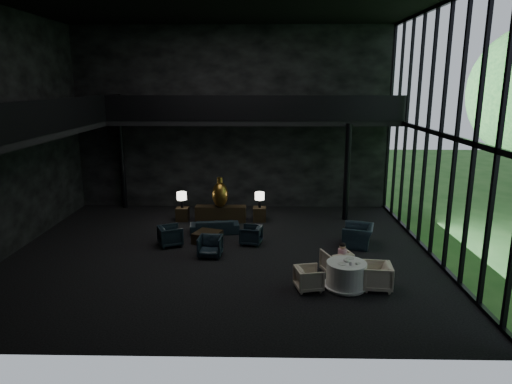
{
  "coord_description": "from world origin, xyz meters",
  "views": [
    {
      "loc": [
        1.45,
        -14.42,
        5.56
      ],
      "look_at": [
        1.14,
        0.5,
        1.99
      ],
      "focal_mm": 32.0,
      "sensor_mm": 36.0,
      "label": 1
    }
  ],
  "objects_px": {
    "table_lamp_right": "(260,197)",
    "sofa": "(215,225)",
    "child": "(342,252)",
    "dining_chair_north": "(336,261)",
    "dining_table": "(346,277)",
    "lounge_armchair_west": "(170,235)",
    "dining_chair_west": "(309,278)",
    "side_table_left": "(182,214)",
    "side_table_right": "(260,214)",
    "bronze_urn": "(220,194)",
    "lounge_armchair_east": "(251,235)",
    "window_armchair": "(358,231)",
    "dining_chair_east": "(376,274)",
    "lounge_armchair_south": "(210,245)",
    "table_lamp_left": "(182,197)",
    "console": "(221,214)",
    "coffee_table": "(207,237)"
  },
  "relations": [
    {
      "from": "console",
      "to": "table_lamp_right",
      "type": "xyz_separation_m",
      "value": [
        1.6,
        0.11,
        0.71
      ]
    },
    {
      "from": "table_lamp_left",
      "to": "window_armchair",
      "type": "xyz_separation_m",
      "value": [
        6.67,
        -2.88,
        -0.49
      ]
    },
    {
      "from": "side_table_left",
      "to": "dining_chair_east",
      "type": "distance_m",
      "value": 9.08
    },
    {
      "from": "lounge_armchair_south",
      "to": "table_lamp_left",
      "type": "bearing_deg",
      "value": 116.27
    },
    {
      "from": "side_table_left",
      "to": "lounge_armchair_south",
      "type": "xyz_separation_m",
      "value": [
        1.63,
        -4.01,
        0.1
      ]
    },
    {
      "from": "lounge_armchair_east",
      "to": "dining_table",
      "type": "relative_size",
      "value": 0.54
    },
    {
      "from": "table_lamp_right",
      "to": "sofa",
      "type": "xyz_separation_m",
      "value": [
        -1.69,
        -1.59,
        -0.72
      ]
    },
    {
      "from": "bronze_urn",
      "to": "side_table_right",
      "type": "distance_m",
      "value": 1.84
    },
    {
      "from": "table_lamp_left",
      "to": "window_armchair",
      "type": "height_order",
      "value": "table_lamp_left"
    },
    {
      "from": "window_armchair",
      "to": "dining_chair_east",
      "type": "bearing_deg",
      "value": 13.13
    },
    {
      "from": "dining_table",
      "to": "dining_chair_north",
      "type": "distance_m",
      "value": 1.01
    },
    {
      "from": "bronze_urn",
      "to": "lounge_armchair_west",
      "type": "relative_size",
      "value": 1.53
    },
    {
      "from": "lounge_armchair_east",
      "to": "sofa",
      "type": "bearing_deg",
      "value": -118.71
    },
    {
      "from": "dining_chair_east",
      "to": "dining_chair_west",
      "type": "bearing_deg",
      "value": -81.72
    },
    {
      "from": "console",
      "to": "side_table_left",
      "type": "xyz_separation_m",
      "value": [
        -1.6,
        0.11,
        -0.05
      ]
    },
    {
      "from": "dining_chair_east",
      "to": "child",
      "type": "bearing_deg",
      "value": -133.24
    },
    {
      "from": "lounge_armchair_east",
      "to": "child",
      "type": "distance_m",
      "value": 3.84
    },
    {
      "from": "bronze_urn",
      "to": "dining_chair_north",
      "type": "height_order",
      "value": "bronze_urn"
    },
    {
      "from": "lounge_armchair_east",
      "to": "lounge_armchair_south",
      "type": "relative_size",
      "value": 0.89
    },
    {
      "from": "child",
      "to": "sofa",
      "type": "bearing_deg",
      "value": -42.33
    },
    {
      "from": "console",
      "to": "dining_chair_west",
      "type": "xyz_separation_m",
      "value": [
        3.04,
        -6.31,
        0.0
      ]
    },
    {
      "from": "side_table_left",
      "to": "side_table_right",
      "type": "xyz_separation_m",
      "value": [
        3.2,
        0.02,
        0.01
      ]
    },
    {
      "from": "dining_chair_north",
      "to": "dining_table",
      "type": "bearing_deg",
      "value": 78.1
    },
    {
      "from": "sofa",
      "to": "coffee_table",
      "type": "distance_m",
      "value": 1.06
    },
    {
      "from": "console",
      "to": "dining_chair_north",
      "type": "distance_m",
      "value": 6.52
    },
    {
      "from": "window_armchair",
      "to": "dining_chair_east",
      "type": "height_order",
      "value": "window_armchair"
    },
    {
      "from": "lounge_armchair_west",
      "to": "dining_chair_west",
      "type": "height_order",
      "value": "lounge_armchair_west"
    },
    {
      "from": "dining_chair_east",
      "to": "child",
      "type": "relative_size",
      "value": 1.52
    },
    {
      "from": "dining_chair_north",
      "to": "dining_chair_west",
      "type": "distance_m",
      "value": 1.47
    },
    {
      "from": "sofa",
      "to": "lounge_armchair_east",
      "type": "distance_m",
      "value": 1.86
    },
    {
      "from": "window_armchair",
      "to": "coffee_table",
      "type": "distance_m",
      "value": 5.33
    },
    {
      "from": "table_lamp_left",
      "to": "dining_table",
      "type": "height_order",
      "value": "table_lamp_left"
    },
    {
      "from": "side_table_right",
      "to": "child",
      "type": "relative_size",
      "value": 1.04
    },
    {
      "from": "lounge_armchair_west",
      "to": "bronze_urn",
      "type": "bearing_deg",
      "value": -52.82
    },
    {
      "from": "dining_chair_west",
      "to": "lounge_armchair_west",
      "type": "bearing_deg",
      "value": 40.87
    },
    {
      "from": "table_lamp_right",
      "to": "dining_table",
      "type": "distance_m",
      "value": 6.8
    },
    {
      "from": "lounge_armchair_west",
      "to": "dining_table",
      "type": "distance_m",
      "value": 6.47
    },
    {
      "from": "console",
      "to": "table_lamp_right",
      "type": "height_order",
      "value": "table_lamp_right"
    },
    {
      "from": "dining_chair_north",
      "to": "dining_chair_east",
      "type": "height_order",
      "value": "dining_chair_east"
    },
    {
      "from": "table_lamp_right",
      "to": "dining_chair_north",
      "type": "distance_m",
      "value": 5.83
    },
    {
      "from": "lounge_armchair_west",
      "to": "lounge_armchair_east",
      "type": "bearing_deg",
      "value": -110.74
    },
    {
      "from": "window_armchair",
      "to": "dining_chair_west",
      "type": "distance_m",
      "value": 4.06
    },
    {
      "from": "console",
      "to": "side_table_left",
      "type": "distance_m",
      "value": 1.6
    },
    {
      "from": "lounge_armchair_east",
      "to": "window_armchair",
      "type": "relative_size",
      "value": 0.55
    },
    {
      "from": "side_table_left",
      "to": "lounge_armchair_south",
      "type": "height_order",
      "value": "lounge_armchair_south"
    },
    {
      "from": "table_lamp_right",
      "to": "dining_table",
      "type": "xyz_separation_m",
      "value": [
        2.49,
        -6.29,
        -0.71
      ]
    },
    {
      "from": "lounge_armchair_west",
      "to": "dining_table",
      "type": "xyz_separation_m",
      "value": [
        5.57,
        -3.29,
        -0.07
      ]
    },
    {
      "from": "lounge_armchair_west",
      "to": "dining_chair_east",
      "type": "bearing_deg",
      "value": -142.32
    },
    {
      "from": "table_lamp_left",
      "to": "dining_chair_east",
      "type": "height_order",
      "value": "table_lamp_left"
    },
    {
      "from": "lounge_armchair_west",
      "to": "dining_table",
      "type": "relative_size",
      "value": 0.64
    }
  ]
}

